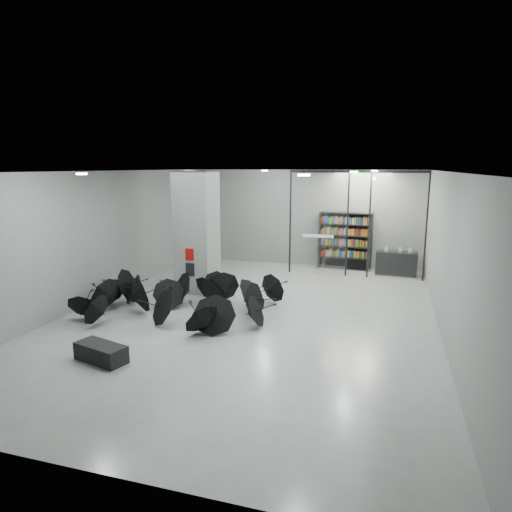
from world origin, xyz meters
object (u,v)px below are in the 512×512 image
(column, at_px, (197,232))
(umbrella_cluster, at_px, (183,302))
(bench, at_px, (101,353))
(bookshelf, at_px, (345,241))
(shop_counter, at_px, (396,263))

(column, bearing_deg, umbrella_cluster, -76.64)
(bench, relative_size, umbrella_cluster, 0.21)
(bookshelf, relative_size, umbrella_cluster, 0.41)
(bench, distance_m, umbrella_cluster, 3.50)
(column, distance_m, umbrella_cluster, 2.96)
(bench, height_order, bookshelf, bookshelf)
(column, height_order, bookshelf, column)
(bookshelf, relative_size, shop_counter, 1.51)
(bench, relative_size, bookshelf, 0.52)
(bookshelf, bearing_deg, bench, -105.60)
(bench, bearing_deg, umbrella_cluster, 101.24)
(column, xyz_separation_m, bookshelf, (4.43, 4.75, -0.84))
(shop_counter, bearing_deg, bench, -118.30)
(bench, bearing_deg, column, 108.39)
(column, height_order, bench, column)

